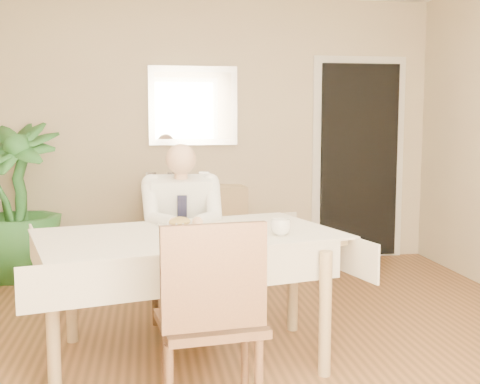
{
  "coord_description": "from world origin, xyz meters",
  "views": [
    {
      "loc": [
        -0.58,
        -3.41,
        1.39
      ],
      "look_at": [
        0.0,
        0.35,
        0.95
      ],
      "focal_mm": 45.0,
      "sensor_mm": 36.0,
      "label": 1
    }
  ],
  "objects": [
    {
      "name": "room",
      "position": [
        0.0,
        0.0,
        1.3
      ],
      "size": [
        5.0,
        5.02,
        2.6
      ],
      "color": "brown",
      "rests_on": "ground"
    },
    {
      "name": "doorway",
      "position": [
        1.55,
        2.46,
        1.0
      ],
      "size": [
        0.96,
        0.07,
        2.1
      ],
      "color": "white",
      "rests_on": "ground"
    },
    {
      "name": "mirror",
      "position": [
        -0.13,
        2.47,
        1.55
      ],
      "size": [
        0.86,
        0.04,
        0.76
      ],
      "color": "silver",
      "rests_on": "room"
    },
    {
      "name": "dining_table",
      "position": [
        -0.35,
        0.04,
        0.67
      ],
      "size": [
        1.96,
        1.44,
        0.75
      ],
      "rotation": [
        0.0,
        0.0,
        0.25
      ],
      "color": "tan",
      "rests_on": "ground"
    },
    {
      "name": "chair_far",
      "position": [
        -0.35,
        0.92,
        0.54
      ],
      "size": [
        0.5,
        0.5,
        0.95
      ],
      "rotation": [
        0.0,
        0.0,
        -0.11
      ],
      "color": "#432B16",
      "rests_on": "ground"
    },
    {
      "name": "chair_near",
      "position": [
        -0.31,
        -0.82,
        0.55
      ],
      "size": [
        0.51,
        0.51,
        0.97
      ],
      "rotation": [
        0.0,
        0.0,
        0.13
      ],
      "color": "#432B16",
      "rests_on": "ground"
    },
    {
      "name": "seated_man",
      "position": [
        -0.35,
        0.63,
        0.69
      ],
      "size": [
        0.48,
        0.72,
        1.24
      ],
      "color": "white",
      "rests_on": "ground"
    },
    {
      "name": "plate",
      "position": [
        -0.39,
        0.27,
        0.76
      ],
      "size": [
        0.26,
        0.26,
        0.02
      ],
      "primitive_type": "cylinder",
      "color": "white",
      "rests_on": "dining_table"
    },
    {
      "name": "food",
      "position": [
        -0.39,
        0.27,
        0.78
      ],
      "size": [
        0.14,
        0.14,
        0.06
      ],
      "primitive_type": "ellipsoid",
      "color": "olive",
      "rests_on": "dining_table"
    },
    {
      "name": "knife",
      "position": [
        -0.35,
        0.21,
        0.78
      ],
      "size": [
        0.01,
        0.13,
        0.01
      ],
      "primitive_type": "cylinder",
      "rotation": [
        1.57,
        0.0,
        0.0
      ],
      "color": "silver",
      "rests_on": "dining_table"
    },
    {
      "name": "fork",
      "position": [
        -0.43,
        0.21,
        0.78
      ],
      "size": [
        0.01,
        0.13,
        0.01
      ],
      "primitive_type": "cylinder",
      "rotation": [
        1.57,
        0.0,
        0.0
      ],
      "color": "silver",
      "rests_on": "dining_table"
    },
    {
      "name": "coffee_mug",
      "position": [
        0.16,
        -0.11,
        0.8
      ],
      "size": [
        0.12,
        0.12,
        0.09
      ],
      "primitive_type": "imported",
      "rotation": [
        0.0,
        0.0,
        -0.05
      ],
      "color": "white",
      "rests_on": "dining_table"
    },
    {
      "name": "sideboard",
      "position": [
        -0.13,
        2.32,
        0.39
      ],
      "size": [
        0.99,
        0.39,
        0.78
      ],
      "primitive_type": "cube",
      "rotation": [
        0.0,
        0.0,
        0.07
      ],
      "color": "tan",
      "rests_on": "ground"
    },
    {
      "name": "photo_frame_left",
      "position": [
        -0.55,
        2.36,
        0.85
      ],
      "size": [
        0.1,
        0.02,
        0.14
      ],
      "primitive_type": "cube",
      "color": "silver",
      "rests_on": "sideboard"
    },
    {
      "name": "photo_frame_center",
      "position": [
        -0.35,
        2.33,
        0.85
      ],
      "size": [
        0.1,
        0.02,
        0.14
      ],
      "primitive_type": "cube",
      "color": "silver",
      "rests_on": "sideboard"
    },
    {
      "name": "photo_frame_right",
      "position": [
        -0.04,
        2.37,
        0.85
      ],
      "size": [
        0.1,
        0.02,
        0.14
      ],
      "primitive_type": "cube",
      "color": "silver",
      "rests_on": "sideboard"
    },
    {
      "name": "potted_palm",
      "position": [
        -1.74,
        2.1,
        0.7
      ],
      "size": [
        0.99,
        0.99,
        1.39
      ],
      "primitive_type": "imported",
      "rotation": [
        0.0,
        0.0,
        -0.34
      ],
      "color": "#255E26",
      "rests_on": "ground"
    }
  ]
}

